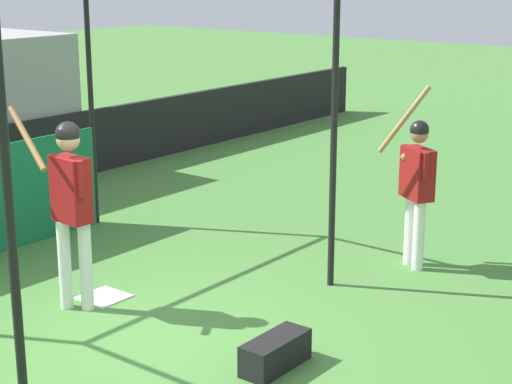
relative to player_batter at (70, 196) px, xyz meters
name	(u,v)px	position (x,y,z in m)	size (l,w,h in m)	color
ground_plane	(145,343)	(-0.17, -1.15, -1.18)	(60.00, 60.00, 0.00)	#477F38
home_plate	(104,297)	(0.36, -0.01, -1.17)	(0.44, 0.44, 0.02)	white
player_batter	(70,196)	(0.00, 0.00, 0.00)	(0.52, 0.88, 2.04)	white
player_waiting	(416,180)	(3.22, -2.09, -0.15)	(0.60, 0.81, 2.06)	white
equipment_bag	(275,353)	(0.18, -2.38, -1.04)	(0.70, 0.28, 0.28)	black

